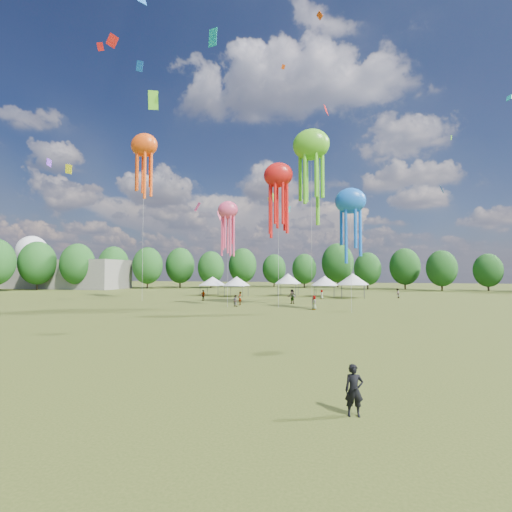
# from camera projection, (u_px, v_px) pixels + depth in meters

# --- Properties ---
(ground) EXTENTS (300.00, 300.00, 0.00)m
(ground) POSITION_uv_depth(u_px,v_px,m) (127.00, 385.00, 15.07)
(ground) COLOR #384416
(ground) RESTS_ON ground
(observer_main) EXTENTS (0.67, 0.51, 1.67)m
(observer_main) POSITION_uv_depth(u_px,v_px,m) (354.00, 390.00, 11.84)
(observer_main) COLOR black
(observer_main) RESTS_ON ground
(spectator_near) EXTENTS (0.95, 0.87, 1.57)m
(spectator_near) POSITION_uv_depth(u_px,v_px,m) (235.00, 301.00, 48.83)
(spectator_near) COLOR gray
(spectator_near) RESTS_ON ground
(spectators_far) EXTENTS (32.50, 24.48, 1.91)m
(spectators_far) POSITION_uv_depth(u_px,v_px,m) (299.00, 296.00, 56.45)
(spectators_far) COLOR gray
(spectators_far) RESTS_ON ground
(festival_tents) EXTENTS (32.58, 10.13, 4.43)m
(festival_tents) POSITION_uv_depth(u_px,v_px,m) (285.00, 280.00, 69.06)
(festival_tents) COLOR #47474C
(festival_tents) RESTS_ON ground
(show_kites) EXTENTS (36.30, 10.83, 27.15)m
(show_kites) POSITION_uv_depth(u_px,v_px,m) (251.00, 176.00, 49.95)
(show_kites) COLOR red
(show_kites) RESTS_ON ground
(small_kites) EXTENTS (75.30, 50.43, 44.91)m
(small_kites) POSITION_uv_depth(u_px,v_px,m) (281.00, 120.00, 56.84)
(small_kites) COLOR red
(small_kites) RESTS_ON ground
(treeline) EXTENTS (201.57, 95.24, 13.43)m
(treeline) POSITION_uv_depth(u_px,v_px,m) (289.00, 263.00, 76.71)
(treeline) COLOR #38281C
(treeline) RESTS_ON ground
(hangar) EXTENTS (40.00, 12.00, 8.00)m
(hangar) POSITION_uv_depth(u_px,v_px,m) (58.00, 274.00, 103.23)
(hangar) COLOR gray
(hangar) RESTS_ON ground
(radome) EXTENTS (9.00, 9.00, 16.00)m
(radome) POSITION_uv_depth(u_px,v_px,m) (32.00, 255.00, 113.38)
(radome) COLOR white
(radome) RESTS_ON ground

